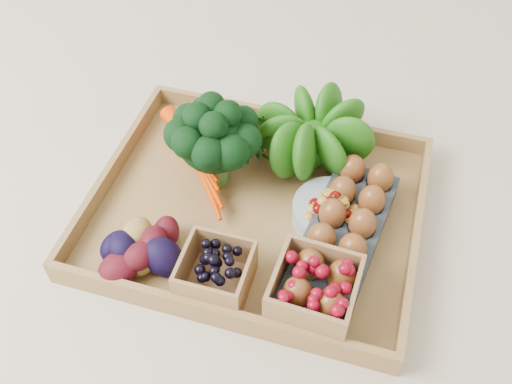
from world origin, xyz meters
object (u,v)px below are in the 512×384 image
(tray, at_px, (256,212))
(egg_carton, at_px, (340,243))
(cherry_bowl, at_px, (332,213))
(broccoli, at_px, (215,154))

(tray, xyz_separation_m, egg_carton, (0.15, -0.04, 0.03))
(tray, relative_size, cherry_bowl, 4.06)
(cherry_bowl, bearing_deg, tray, -173.89)
(cherry_bowl, bearing_deg, egg_carton, -66.96)
(cherry_bowl, relative_size, egg_carton, 0.43)
(broccoli, distance_m, egg_carton, 0.26)
(tray, bearing_deg, cherry_bowl, 6.11)
(cherry_bowl, xyz_separation_m, egg_carton, (0.02, -0.06, 0.00))
(tray, height_order, egg_carton, egg_carton)
(egg_carton, bearing_deg, cherry_bowl, 120.29)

